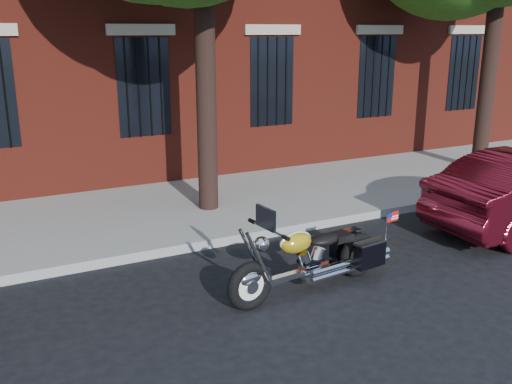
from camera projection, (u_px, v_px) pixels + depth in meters
name	position (u px, v px, depth m)	size (l,w,h in m)	color
ground	(255.00, 278.00, 7.98)	(120.00, 120.00, 0.00)	black
curb	(216.00, 241.00, 9.14)	(40.00, 0.16, 0.15)	gray
sidewalk	(177.00, 210.00, 10.75)	(40.00, 3.60, 0.15)	gray
motorcycle	(316.00, 259.00, 7.50)	(2.57, 0.89, 1.29)	black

